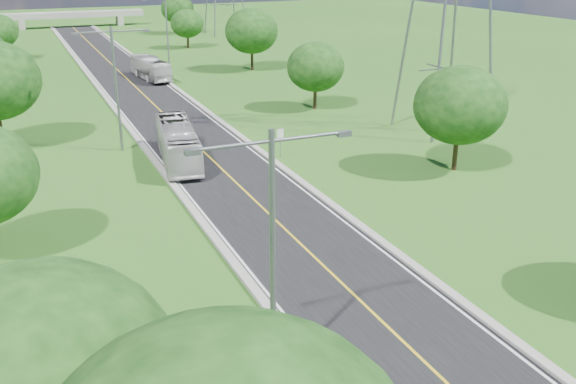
% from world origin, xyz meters
% --- Properties ---
extents(ground, '(260.00, 260.00, 0.00)m').
position_xyz_m(ground, '(0.00, 60.00, 0.00)').
color(ground, '#275818').
rests_on(ground, ground).
extents(road, '(8.00, 150.00, 0.06)m').
position_xyz_m(road, '(0.00, 66.00, 0.03)').
color(road, black).
rests_on(road, ground).
extents(curb_left, '(0.50, 150.00, 0.22)m').
position_xyz_m(curb_left, '(-4.25, 66.00, 0.11)').
color(curb_left, gray).
rests_on(curb_left, ground).
extents(curb_right, '(0.50, 150.00, 0.22)m').
position_xyz_m(curb_right, '(4.25, 66.00, 0.11)').
color(curb_right, gray).
rests_on(curb_right, ground).
extents(speed_limit_sign, '(0.55, 0.09, 2.40)m').
position_xyz_m(speed_limit_sign, '(5.20, 37.98, 1.60)').
color(speed_limit_sign, slate).
rests_on(speed_limit_sign, ground).
extents(overpass, '(30.00, 3.00, 3.20)m').
position_xyz_m(overpass, '(0.00, 140.00, 2.41)').
color(overpass, gray).
rests_on(overpass, ground).
extents(streetlight_near_left, '(5.90, 0.25, 10.00)m').
position_xyz_m(streetlight_near_left, '(-6.00, 12.00, 5.94)').
color(streetlight_near_left, slate).
rests_on(streetlight_near_left, ground).
extents(streetlight_mid_left, '(5.90, 0.25, 10.00)m').
position_xyz_m(streetlight_mid_left, '(-6.00, 45.00, 5.94)').
color(streetlight_mid_left, slate).
rests_on(streetlight_mid_left, ground).
extents(streetlight_far_right, '(5.90, 0.25, 10.00)m').
position_xyz_m(streetlight_far_right, '(6.00, 78.00, 5.94)').
color(streetlight_far_right, slate).
rests_on(streetlight_far_right, ground).
extents(tree_la, '(7.14, 7.14, 8.30)m').
position_xyz_m(tree_la, '(-14.00, 8.00, 5.27)').
color(tree_la, black).
rests_on(tree_la, ground).
extents(tree_rb, '(6.72, 6.72, 7.82)m').
position_xyz_m(tree_rb, '(16.00, 30.00, 4.95)').
color(tree_rb, black).
rests_on(tree_rb, ground).
extents(tree_rc, '(5.88, 5.88, 6.84)m').
position_xyz_m(tree_rc, '(15.00, 52.00, 4.33)').
color(tree_rc, black).
rests_on(tree_rc, ground).
extents(tree_rd, '(7.14, 7.14, 8.30)m').
position_xyz_m(tree_rd, '(17.00, 76.00, 5.27)').
color(tree_rd, black).
rests_on(tree_rd, ground).
extents(tree_re, '(5.46, 5.46, 6.35)m').
position_xyz_m(tree_re, '(14.50, 100.00, 4.02)').
color(tree_re, black).
rests_on(tree_re, ground).
extents(tree_rf, '(6.30, 6.30, 7.33)m').
position_xyz_m(tree_rf, '(18.00, 120.00, 4.64)').
color(tree_rf, black).
rests_on(tree_rf, ground).
extents(bus_outbound, '(3.35, 10.07, 2.75)m').
position_xyz_m(bus_outbound, '(2.80, 74.70, 1.44)').
color(bus_outbound, beige).
rests_on(bus_outbound, road).
extents(bus_inbound, '(4.05, 11.02, 3.00)m').
position_xyz_m(bus_inbound, '(-2.51, 40.05, 1.56)').
color(bus_inbound, beige).
rests_on(bus_inbound, road).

